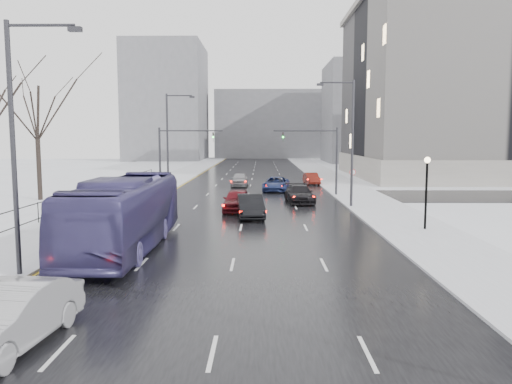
{
  "coord_description": "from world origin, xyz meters",
  "views": [
    {
      "loc": [
        1.26,
        0.67,
        5.58
      ],
      "look_at": [
        0.96,
        28.71,
        2.5
      ],
      "focal_mm": 35.0,
      "sensor_mm": 36.0,
      "label": 1
    }
  ],
  "objects_px": {
    "bus": "(126,213)",
    "sedan_center_far": "(240,179)",
    "sedan_right_distant": "(311,179)",
    "mast_signal_left": "(171,153)",
    "tree_park_e": "(41,201)",
    "no_uturn_sign": "(353,175)",
    "mast_signal_right": "(325,153)",
    "sedan_center_near": "(237,200)",
    "sedan_right_near": "(250,206)",
    "lamppost_r_mid": "(427,182)",
    "sedan_left_near": "(10,317)",
    "streetlight_l_near": "(18,136)",
    "streetlight_l_far": "(170,137)",
    "sedan_right_far": "(299,194)",
    "sedan_right_cross": "(276,184)",
    "streetlight_r_mid": "(350,137)"
  },
  "relations": [
    {
      "from": "bus",
      "to": "sedan_center_far",
      "type": "relative_size",
      "value": 2.82
    },
    {
      "from": "sedan_center_far",
      "to": "sedan_right_distant",
      "type": "height_order",
      "value": "sedan_center_far"
    },
    {
      "from": "mast_signal_left",
      "to": "sedan_center_far",
      "type": "bearing_deg",
      "value": 55.93
    },
    {
      "from": "tree_park_e",
      "to": "no_uturn_sign",
      "type": "distance_m",
      "value": 27.5
    },
    {
      "from": "bus",
      "to": "mast_signal_right",
      "type": "bearing_deg",
      "value": 60.66
    },
    {
      "from": "mast_signal_left",
      "to": "sedan_center_far",
      "type": "distance_m",
      "value": 11.43
    },
    {
      "from": "sedan_center_near",
      "to": "sedan_right_near",
      "type": "bearing_deg",
      "value": -69.26
    },
    {
      "from": "lamppost_r_mid",
      "to": "sedan_center_far",
      "type": "height_order",
      "value": "lamppost_r_mid"
    },
    {
      "from": "lamppost_r_mid",
      "to": "sedan_left_near",
      "type": "xyz_separation_m",
      "value": [
        -16.37,
        -16.72,
        -2.07
      ]
    },
    {
      "from": "sedan_left_near",
      "to": "streetlight_l_near",
      "type": "bearing_deg",
      "value": 118.88
    },
    {
      "from": "tree_park_e",
      "to": "streetlight_l_far",
      "type": "height_order",
      "value": "streetlight_l_far"
    },
    {
      "from": "streetlight_l_near",
      "to": "bus",
      "type": "relative_size",
      "value": 0.77
    },
    {
      "from": "mast_signal_left",
      "to": "bus",
      "type": "xyz_separation_m",
      "value": [
        1.89,
        -23.06,
        -2.27
      ]
    },
    {
      "from": "sedan_right_far",
      "to": "streetlight_l_far",
      "type": "bearing_deg",
      "value": 138.35
    },
    {
      "from": "sedan_right_cross",
      "to": "sedan_right_far",
      "type": "distance_m",
      "value": 9.37
    },
    {
      "from": "mast_signal_right",
      "to": "bus",
      "type": "height_order",
      "value": "mast_signal_right"
    },
    {
      "from": "mast_signal_left",
      "to": "sedan_left_near",
      "type": "relative_size",
      "value": 1.29
    },
    {
      "from": "streetlight_l_near",
      "to": "lamppost_r_mid",
      "type": "relative_size",
      "value": 2.34
    },
    {
      "from": "tree_park_e",
      "to": "sedan_right_far",
      "type": "xyz_separation_m",
      "value": [
        22.7,
        -1.25,
        0.79
      ]
    },
    {
      "from": "tree_park_e",
      "to": "mast_signal_left",
      "type": "xyz_separation_m",
      "value": [
        10.87,
        4.0,
        4.11
      ]
    },
    {
      "from": "lamppost_r_mid",
      "to": "streetlight_l_far",
      "type": "bearing_deg",
      "value": 131.06
    },
    {
      "from": "bus",
      "to": "sedan_right_near",
      "type": "xyz_separation_m",
      "value": [
        5.94,
        9.86,
        -1.0
      ]
    },
    {
      "from": "streetlight_l_near",
      "to": "mast_signal_right",
      "type": "xyz_separation_m",
      "value": [
        15.49,
        28.0,
        -1.51
      ]
    },
    {
      "from": "sedan_center_near",
      "to": "sedan_right_distant",
      "type": "bearing_deg",
      "value": 71.7
    },
    {
      "from": "streetlight_l_far",
      "to": "bus",
      "type": "bearing_deg",
      "value": -84.24
    },
    {
      "from": "bus",
      "to": "streetlight_l_far",
      "type": "bearing_deg",
      "value": 95.39
    },
    {
      "from": "streetlight_l_far",
      "to": "mast_signal_left",
      "type": "relative_size",
      "value": 1.54
    },
    {
      "from": "tree_park_e",
      "to": "bus",
      "type": "xyz_separation_m",
      "value": [
        12.76,
        -19.06,
        1.84
      ]
    },
    {
      "from": "streetlight_l_far",
      "to": "sedan_right_far",
      "type": "bearing_deg",
      "value": -36.15
    },
    {
      "from": "sedan_center_far",
      "to": "sedan_right_cross",
      "type": "bearing_deg",
      "value": -50.33
    },
    {
      "from": "no_uturn_sign",
      "to": "bus",
      "type": "height_order",
      "value": "bus"
    },
    {
      "from": "lamppost_r_mid",
      "to": "streetlight_l_near",
      "type": "bearing_deg",
      "value": -152.45
    },
    {
      "from": "streetlight_l_near",
      "to": "sedan_left_near",
      "type": "bearing_deg",
      "value": -67.42
    },
    {
      "from": "bus",
      "to": "sedan_center_far",
      "type": "bearing_deg",
      "value": 82.1
    },
    {
      "from": "streetlight_r_mid",
      "to": "sedan_right_cross",
      "type": "height_order",
      "value": "streetlight_r_mid"
    },
    {
      "from": "streetlight_l_near",
      "to": "sedan_right_distant",
      "type": "distance_m",
      "value": 42.74
    },
    {
      "from": "streetlight_r_mid",
      "to": "no_uturn_sign",
      "type": "relative_size",
      "value": 3.7
    },
    {
      "from": "sedan_right_far",
      "to": "sedan_center_far",
      "type": "bearing_deg",
      "value": 106.19
    },
    {
      "from": "sedan_center_near",
      "to": "sedan_right_near",
      "type": "distance_m",
      "value": 3.22
    },
    {
      "from": "mast_signal_right",
      "to": "bus",
      "type": "relative_size",
      "value": 0.5
    },
    {
      "from": "sedan_left_near",
      "to": "sedan_right_near",
      "type": "height_order",
      "value": "sedan_left_near"
    },
    {
      "from": "streetlight_l_far",
      "to": "bus",
      "type": "distance_m",
      "value": 27.46
    },
    {
      "from": "streetlight_l_far",
      "to": "sedan_left_near",
      "type": "height_order",
      "value": "streetlight_l_far"
    },
    {
      "from": "tree_park_e",
      "to": "streetlight_l_far",
      "type": "xyz_separation_m",
      "value": [
        10.03,
        8.0,
        5.62
      ]
    },
    {
      "from": "mast_signal_left",
      "to": "sedan_right_cross",
      "type": "bearing_deg",
      "value": 21.39
    },
    {
      "from": "sedan_left_near",
      "to": "lamppost_r_mid",
      "type": "bearing_deg",
      "value": 51.91
    },
    {
      "from": "tree_park_e",
      "to": "bus",
      "type": "distance_m",
      "value": 23.01
    },
    {
      "from": "streetlight_r_mid",
      "to": "streetlight_l_far",
      "type": "height_order",
      "value": "same"
    },
    {
      "from": "streetlight_l_near",
      "to": "mast_signal_right",
      "type": "distance_m",
      "value": 32.03
    },
    {
      "from": "tree_park_e",
      "to": "mast_signal_left",
      "type": "bearing_deg",
      "value": 20.19
    }
  ]
}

